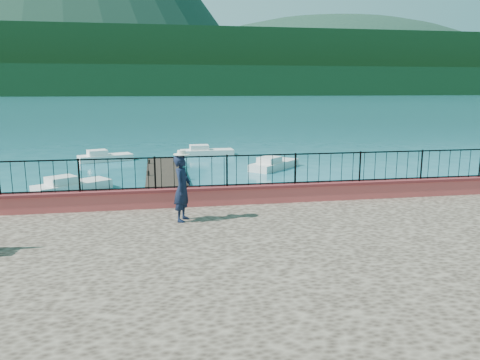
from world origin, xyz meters
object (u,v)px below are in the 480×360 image
object	(u,v)px
person	(182,188)
boat_0	(72,183)
boat_4	(207,150)
boat_2	(274,162)
boat_3	(105,155)

from	to	relation	value
person	boat_0	distance (m)	11.22
boat_0	boat_4	bearing A→B (deg)	19.87
boat_2	boat_0	bearing A→B (deg)	157.71
boat_0	boat_4	size ratio (longest dim) A/B	0.93
boat_2	boat_3	xyz separation A→B (m)	(-10.34, 4.86, 0.00)
boat_3	boat_4	bearing A→B (deg)	-7.21
boat_3	boat_4	distance (m)	7.10
person	boat_2	world-z (taller)	person
boat_2	boat_4	size ratio (longest dim) A/B	1.01
person	boat_2	distance (m)	15.96
person	boat_2	size ratio (longest dim) A/B	0.49
person	boat_0	bearing A→B (deg)	46.10
person	boat_3	bearing A→B (deg)	33.24
boat_2	boat_4	bearing A→B (deg)	73.78
boat_2	boat_3	distance (m)	11.42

